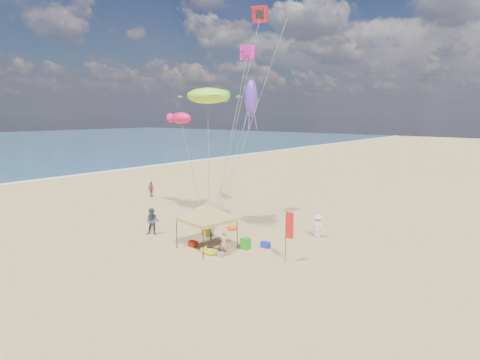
{
  "coord_description": "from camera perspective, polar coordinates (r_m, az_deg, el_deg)",
  "views": [
    {
      "loc": [
        16.45,
        -16.83,
        8.29
      ],
      "look_at": [
        0.0,
        3.0,
        4.0
      ],
      "focal_mm": 29.73,
      "sensor_mm": 36.0,
      "label": 1
    }
  ],
  "objects": [
    {
      "name": "chair_green",
      "position": [
        24.97,
        0.79,
        -9.09
      ],
      "size": [
        0.5,
        0.5,
        0.7
      ],
      "primitive_type": "cube",
      "color": "#20911A",
      "rests_on": "ground"
    },
    {
      "name": "squid_kite",
      "position": [
        31.6,
        1.59,
        11.69
      ],
      "size": [
        1.09,
        1.09,
        2.82
      ],
      "primitive_type": "ellipsoid",
      "rotation": [
        0.0,
        0.0,
        -0.01
      ],
      "color": "#5130A7",
      "rests_on": "ground"
    },
    {
      "name": "cooler_blue",
      "position": [
        25.3,
        3.67,
        -9.24
      ],
      "size": [
        0.54,
        0.38,
        0.38
      ],
      "primitive_type": "cube",
      "color": "#152BAF",
      "rests_on": "ground"
    },
    {
      "name": "bag_orange",
      "position": [
        28.81,
        -1.14,
        -6.9
      ],
      "size": [
        0.54,
        0.69,
        0.36
      ],
      "primitive_type": "cylinder",
      "rotation": [
        0.0,
        1.57,
        1.22
      ],
      "color": "#FD520E",
      "rests_on": "ground"
    },
    {
      "name": "bag_navy",
      "position": [
        24.4,
        -4.12,
        -9.98
      ],
      "size": [
        0.69,
        0.54,
        0.36
      ],
      "primitive_type": "cylinder",
      "rotation": [
        0.0,
        1.57,
        0.35
      ],
      "color": "black",
      "rests_on": "ground"
    },
    {
      "name": "person_far_a",
      "position": [
        41.01,
        -12.63,
        -1.31
      ],
      "size": [
        0.57,
        0.99,
        1.59
      ],
      "primitive_type": "imported",
      "rotation": [
        0.0,
        0.0,
        1.77
      ],
      "color": "#A94141",
      "rests_on": "ground"
    },
    {
      "name": "crate_grey",
      "position": [
        23.7,
        -2.7,
        -10.67
      ],
      "size": [
        0.34,
        0.3,
        0.28
      ],
      "primitive_type": "cube",
      "color": "gray",
      "rests_on": "ground"
    },
    {
      "name": "stunt_kite_pink",
      "position": [
        37.81,
        1.06,
        17.83
      ],
      "size": [
        1.46,
        1.36,
        1.27
      ],
      "primitive_type": "cube",
      "rotation": [
        0.44,
        0.0,
        0.69
      ],
      "color": "#E521C2",
      "rests_on": "ground"
    },
    {
      "name": "cooler_red",
      "position": [
        25.56,
        -6.77,
        -9.1
      ],
      "size": [
        0.54,
        0.38,
        0.38
      ],
      "primitive_type": "cube",
      "color": "#A9200D",
      "rests_on": "ground"
    },
    {
      "name": "stunt_kite_red",
      "position": [
        35.68,
        2.89,
        22.64
      ],
      "size": [
        1.48,
        1.09,
        1.24
      ],
      "primitive_type": "cube",
      "rotation": [
        0.44,
        0.0,
        0.41
      ],
      "color": "red",
      "rests_on": "ground"
    },
    {
      "name": "person_near_a",
      "position": [
        23.81,
        -2.33,
        -8.98
      ],
      "size": [
        0.67,
        0.6,
        1.53
      ],
      "primitive_type": "imported",
      "rotation": [
        0.0,
        0.0,
        3.67
      ],
      "color": "#A6765E",
      "rests_on": "ground"
    },
    {
      "name": "fish_kite",
      "position": [
        31.7,
        -8.43,
        8.8
      ],
      "size": [
        2.23,
        1.73,
        0.89
      ],
      "primitive_type": "ellipsoid",
      "rotation": [
        0.0,
        0.0,
        -0.42
      ],
      "color": "#E1134E",
      "rests_on": "ground"
    },
    {
      "name": "person_near_c",
      "position": [
        27.56,
        11.12,
        -6.52
      ],
      "size": [
        1.04,
        0.62,
        1.58
      ],
      "primitive_type": "imported",
      "rotation": [
        0.0,
        0.0,
        3.17
      ],
      "color": "silver",
      "rests_on": "ground"
    },
    {
      "name": "person_near_b",
      "position": [
        28.26,
        -12.46,
        -5.84
      ],
      "size": [
        1.17,
        1.13,
        1.89
      ],
      "primitive_type": "imported",
      "rotation": [
        0.0,
        0.0,
        0.65
      ],
      "color": "#363A4A",
      "rests_on": "ground"
    },
    {
      "name": "feather_flag",
      "position": [
        22.36,
        6.98,
        -6.95
      ],
      "size": [
        0.45,
        0.14,
        3.0
      ],
      "color": "black",
      "rests_on": "ground"
    },
    {
      "name": "turtle_kite",
      "position": [
        28.12,
        -4.62,
        11.95
      ],
      "size": [
        3.72,
        3.21,
        1.09
      ],
      "primitive_type": "ellipsoid",
      "rotation": [
        0.0,
        0.0,
        -0.2
      ],
      "color": "#97EB2B",
      "rests_on": "ground"
    },
    {
      "name": "chair_yellow",
      "position": [
        27.66,
        -4.9,
        -7.26
      ],
      "size": [
        0.5,
        0.5,
        0.7
      ],
      "primitive_type": "cube",
      "color": "gold",
      "rests_on": "ground"
    },
    {
      "name": "canopy_tent",
      "position": [
        24.45,
        -4.84,
        -3.64
      ],
      "size": [
        5.34,
        5.34,
        3.32
      ],
      "color": "black",
      "rests_on": "ground"
    },
    {
      "name": "ground",
      "position": [
        24.95,
        -4.47,
        -9.98
      ],
      "size": [
        280.0,
        280.0,
        0.0
      ],
      "primitive_type": "plane",
      "color": "tan",
      "rests_on": "ground"
    },
    {
      "name": "beach_cart",
      "position": [
        24.25,
        -4.49,
        -10.06
      ],
      "size": [
        0.9,
        0.5,
        0.24
      ],
      "primitive_type": "cube",
      "color": "yellow",
      "rests_on": "ground"
    }
  ]
}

